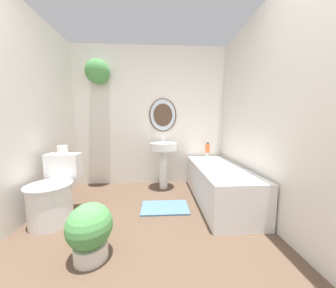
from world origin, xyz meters
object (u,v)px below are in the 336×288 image
(shampoo_bottle, at_px, (208,148))
(potted_plant, at_px, (90,230))
(bathtub, at_px, (219,183))
(pedestal_sink, at_px, (163,154))
(toilet, at_px, (54,195))
(toilet_paper_roll, at_px, (63,150))

(shampoo_bottle, xyz_separation_m, potted_plant, (-1.40, -1.61, -0.41))
(shampoo_bottle, bearing_deg, bathtub, -92.25)
(pedestal_sink, distance_m, bathtub, 0.98)
(toilet, xyz_separation_m, shampoo_bottle, (2.02, 1.04, 0.37))
(pedestal_sink, xyz_separation_m, potted_plant, (-0.62, -1.48, -0.33))
(toilet_paper_roll, bearing_deg, potted_plant, -52.60)
(shampoo_bottle, height_order, potted_plant, shampoo_bottle)
(shampoo_bottle, relative_size, toilet_paper_roll, 1.60)
(bathtub, bearing_deg, toilet, -169.37)
(toilet_paper_roll, bearing_deg, shampoo_bottle, 21.66)
(potted_plant, distance_m, toilet_paper_roll, 1.15)
(shampoo_bottle, xyz_separation_m, toilet_paper_roll, (-2.02, -0.80, 0.11))
(toilet, height_order, pedestal_sink, pedestal_sink)
(toilet, height_order, potted_plant, toilet)
(bathtub, bearing_deg, potted_plant, -145.42)
(pedestal_sink, xyz_separation_m, toilet_paper_roll, (-1.24, -0.67, 0.19))
(shampoo_bottle, distance_m, toilet_paper_roll, 2.18)
(bathtub, height_order, toilet_paper_roll, toilet_paper_roll)
(pedestal_sink, relative_size, potted_plant, 1.92)
(toilet, relative_size, bathtub, 0.48)
(pedestal_sink, bearing_deg, potted_plant, -112.76)
(shampoo_bottle, distance_m, potted_plant, 2.18)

